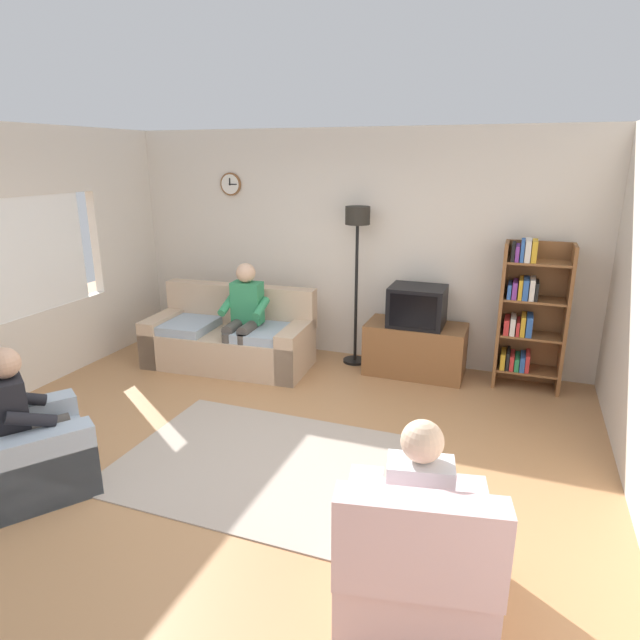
{
  "coord_description": "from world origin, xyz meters",
  "views": [
    {
      "loc": [
        1.9,
        -3.54,
        2.38
      ],
      "look_at": [
        0.3,
        0.76,
        0.99
      ],
      "focal_mm": 30.47,
      "sensor_mm": 36.0,
      "label": 1
    }
  ],
  "objects_px": {
    "tv_stand": "(415,349)",
    "person_on_couch": "(244,312)",
    "tv": "(417,306)",
    "armchair_near_bookshelf": "(415,560)",
    "person_in_right_armchair": "(418,500)",
    "bookshelf": "(528,313)",
    "armchair_near_window": "(20,455)",
    "person_in_left_armchair": "(27,413)",
    "couch": "(231,339)",
    "floor_lamp": "(357,242)"
  },
  "relations": [
    {
      "from": "tv_stand",
      "to": "person_on_couch",
      "type": "distance_m",
      "value": 1.98
    },
    {
      "from": "tv_stand",
      "to": "person_on_couch",
      "type": "bearing_deg",
      "value": -162.49
    },
    {
      "from": "tv",
      "to": "person_on_couch",
      "type": "distance_m",
      "value": 1.94
    },
    {
      "from": "armchair_near_bookshelf",
      "to": "person_in_right_armchair",
      "type": "xyz_separation_m",
      "value": [
        -0.02,
        0.09,
        0.32
      ]
    },
    {
      "from": "tv_stand",
      "to": "bookshelf",
      "type": "height_order",
      "value": "bookshelf"
    },
    {
      "from": "bookshelf",
      "to": "person_on_couch",
      "type": "height_order",
      "value": "bookshelf"
    },
    {
      "from": "armchair_near_bookshelf",
      "to": "person_in_right_armchair",
      "type": "height_order",
      "value": "person_in_right_armchair"
    },
    {
      "from": "tv_stand",
      "to": "armchair_near_bookshelf",
      "type": "xyz_separation_m",
      "value": [
        0.64,
        -3.34,
        -0.0
      ]
    },
    {
      "from": "bookshelf",
      "to": "armchair_near_bookshelf",
      "type": "relative_size",
      "value": 1.56
    },
    {
      "from": "person_on_couch",
      "to": "tv",
      "type": "bearing_deg",
      "value": 16.82
    },
    {
      "from": "tv",
      "to": "person_in_right_armchair",
      "type": "xyz_separation_m",
      "value": [
        0.63,
        -3.23,
        -0.2
      ]
    },
    {
      "from": "tv",
      "to": "armchair_near_window",
      "type": "height_order",
      "value": "tv"
    },
    {
      "from": "person_in_left_armchair",
      "to": "bookshelf",
      "type": "bearing_deg",
      "value": 44.17
    },
    {
      "from": "couch",
      "to": "armchair_near_window",
      "type": "xyz_separation_m",
      "value": [
        -0.17,
        -2.8,
        -0.02
      ]
    },
    {
      "from": "couch",
      "to": "person_in_right_armchair",
      "type": "height_order",
      "value": "person_in_right_armchair"
    },
    {
      "from": "tv",
      "to": "person_in_left_armchair",
      "type": "relative_size",
      "value": 0.54
    },
    {
      "from": "person_in_right_armchair",
      "to": "armchair_near_bookshelf",
      "type": "bearing_deg",
      "value": -79.08
    },
    {
      "from": "bookshelf",
      "to": "person_in_left_armchair",
      "type": "height_order",
      "value": "bookshelf"
    },
    {
      "from": "tv_stand",
      "to": "floor_lamp",
      "type": "bearing_deg",
      "value": 172.36
    },
    {
      "from": "person_on_couch",
      "to": "armchair_near_bookshelf",
      "type": "bearing_deg",
      "value": -47.82
    },
    {
      "from": "armchair_near_bookshelf",
      "to": "tv_stand",
      "type": "bearing_deg",
      "value": 100.92
    },
    {
      "from": "couch",
      "to": "tv_stand",
      "type": "distance_m",
      "value": 2.16
    },
    {
      "from": "armchair_near_bookshelf",
      "to": "person_in_left_armchair",
      "type": "height_order",
      "value": "person_in_left_armchair"
    },
    {
      "from": "person_on_couch",
      "to": "person_in_left_armchair",
      "type": "height_order",
      "value": "person_on_couch"
    },
    {
      "from": "tv_stand",
      "to": "person_in_right_armchair",
      "type": "height_order",
      "value": "person_in_right_armchair"
    },
    {
      "from": "person_in_left_armchair",
      "to": "person_in_right_armchair",
      "type": "bearing_deg",
      "value": -0.96
    },
    {
      "from": "tv",
      "to": "bookshelf",
      "type": "relative_size",
      "value": 0.38
    },
    {
      "from": "floor_lamp",
      "to": "person_on_couch",
      "type": "bearing_deg",
      "value": -148.47
    },
    {
      "from": "armchair_near_window",
      "to": "person_on_couch",
      "type": "relative_size",
      "value": 0.95
    },
    {
      "from": "armchair_near_window",
      "to": "person_in_left_armchair",
      "type": "relative_size",
      "value": 1.05
    },
    {
      "from": "couch",
      "to": "tv",
      "type": "distance_m",
      "value": 2.21
    },
    {
      "from": "tv_stand",
      "to": "bookshelf",
      "type": "bearing_deg",
      "value": 3.37
    },
    {
      "from": "person_in_left_armchair",
      "to": "person_in_right_armchair",
      "type": "relative_size",
      "value": 1.0
    },
    {
      "from": "couch",
      "to": "bookshelf",
      "type": "height_order",
      "value": "bookshelf"
    },
    {
      "from": "tv",
      "to": "armchair_near_bookshelf",
      "type": "distance_m",
      "value": 3.42
    },
    {
      "from": "armchair_near_window",
      "to": "person_on_couch",
      "type": "distance_m",
      "value": 2.76
    },
    {
      "from": "person_in_left_armchair",
      "to": "person_in_right_armchair",
      "type": "height_order",
      "value": "same"
    },
    {
      "from": "floor_lamp",
      "to": "person_on_couch",
      "type": "distance_m",
      "value": 1.51
    },
    {
      "from": "tv_stand",
      "to": "couch",
      "type": "bearing_deg",
      "value": -167.3
    },
    {
      "from": "tv",
      "to": "floor_lamp",
      "type": "relative_size",
      "value": 0.32
    },
    {
      "from": "couch",
      "to": "floor_lamp",
      "type": "bearing_deg",
      "value": 22.77
    },
    {
      "from": "bookshelf",
      "to": "armchair_near_bookshelf",
      "type": "distance_m",
      "value": 3.48
    },
    {
      "from": "bookshelf",
      "to": "person_in_right_armchair",
      "type": "xyz_separation_m",
      "value": [
        -0.52,
        -3.32,
        -0.21
      ]
    },
    {
      "from": "floor_lamp",
      "to": "armchair_near_window",
      "type": "height_order",
      "value": "floor_lamp"
    },
    {
      "from": "bookshelf",
      "to": "armchair_near_bookshelf",
      "type": "xyz_separation_m",
      "value": [
        -0.5,
        -3.41,
        -0.53
      ]
    },
    {
      "from": "armchair_near_window",
      "to": "couch",
      "type": "bearing_deg",
      "value": 86.56
    },
    {
      "from": "bookshelf",
      "to": "person_in_right_armchair",
      "type": "relative_size",
      "value": 1.42
    },
    {
      "from": "tv",
      "to": "armchair_near_bookshelf",
      "type": "bearing_deg",
      "value": -79.0
    },
    {
      "from": "person_in_left_armchair",
      "to": "person_in_right_armchair",
      "type": "xyz_separation_m",
      "value": [
        2.85,
        -0.05,
        0.0
      ]
    },
    {
      "from": "bookshelf",
      "to": "floor_lamp",
      "type": "height_order",
      "value": "floor_lamp"
    }
  ]
}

